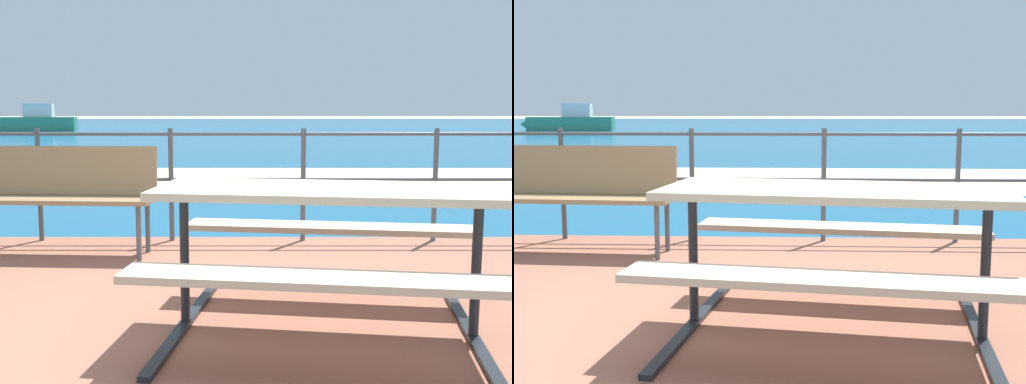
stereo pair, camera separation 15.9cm
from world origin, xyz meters
TOP-DOWN VIEW (x-y plane):
  - ground_plane at (0.00, 0.00)m, footprint 240.00×240.00m
  - patio_paving at (0.00, 0.00)m, footprint 6.40×5.20m
  - sea_water at (0.00, 40.00)m, footprint 90.00×90.00m
  - beach_strip at (0.00, 7.92)m, footprint 54.03×4.51m
  - picnic_table at (0.53, 0.11)m, footprint 1.94×1.68m
  - park_bench at (-1.47, 1.96)m, footprint 1.67×0.52m
  - railing_fence at (0.00, 2.45)m, footprint 5.94×0.04m
  - boat_near at (-12.74, 32.72)m, footprint 5.39×2.09m

SIDE VIEW (x-z plane):
  - ground_plane at x=0.00m, z-range 0.00..0.00m
  - sea_water at x=0.00m, z-range 0.00..0.01m
  - beach_strip at x=0.00m, z-range 0.00..0.01m
  - patio_paving at x=0.00m, z-range 0.00..0.06m
  - boat_near at x=-12.74m, z-range -0.24..1.34m
  - park_bench at x=-1.47m, z-range 0.16..1.04m
  - picnic_table at x=0.53m, z-range 0.26..1.04m
  - railing_fence at x=0.00m, z-range 0.19..1.20m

